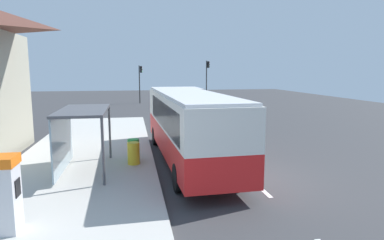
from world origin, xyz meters
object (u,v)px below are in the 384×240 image
object	(u,v)px
bus	(188,122)
bus_shelter	(76,124)
traffic_light_near_side	(207,75)
ticket_machine	(5,194)
sedan_near	(174,93)
sedan_far	(185,98)
recycling_bin_green	(133,150)
recycling_bin_yellow	(134,153)
white_van	(190,96)
traffic_light_far_side	(140,78)

from	to	relation	value
bus	bus_shelter	bearing A→B (deg)	-165.29
bus_shelter	traffic_light_near_side	bearing A→B (deg)	67.77
traffic_light_near_side	bus_shelter	xyz separation A→B (m)	(-11.91, -29.13, -1.49)
bus	ticket_machine	xyz separation A→B (m)	(-5.66, -6.24, -0.67)
sedan_near	sedan_far	bearing A→B (deg)	-90.00
ticket_machine	recycling_bin_green	bearing A→B (deg)	63.48
recycling_bin_yellow	recycling_bin_green	distance (m)	0.70
bus	recycling_bin_yellow	xyz separation A→B (m)	(-2.49, -0.58, -1.19)
recycling_bin_green	bus_shelter	world-z (taller)	bus_shelter
recycling_bin_green	traffic_light_near_side	xyz separation A→B (m)	(9.69, 27.78, 2.93)
white_van	bus_shelter	size ratio (longest dim) A/B	1.31
white_van	bus_shelter	xyz separation A→B (m)	(-8.61, -22.97, 0.75)
recycling_bin_yellow	traffic_light_far_side	size ratio (longest dim) A/B	0.20
recycling_bin_yellow	bus_shelter	bearing A→B (deg)	-163.66
recycling_bin_yellow	traffic_light_far_side	xyz separation A→B (m)	(1.10, 29.28, 2.56)
sedan_far	bus_shelter	size ratio (longest dim) A/B	1.10
white_van	ticket_machine	size ratio (longest dim) A/B	2.69
recycling_bin_yellow	bus_shelter	distance (m)	2.72
recycling_bin_yellow	recycling_bin_green	bearing A→B (deg)	90.00
sedan_near	recycling_bin_yellow	size ratio (longest dim) A/B	4.65
sedan_near	sedan_far	distance (m)	10.86
white_van	bus_shelter	bearing A→B (deg)	-110.55
recycling_bin_green	recycling_bin_yellow	bearing A→B (deg)	-90.00
ticket_machine	bus_shelter	world-z (taller)	bus_shelter
sedan_far	recycling_bin_green	xyz separation A→B (m)	(-6.50, -25.88, -0.14)
white_van	sedan_far	world-z (taller)	white_van
sedan_far	ticket_machine	size ratio (longest dim) A/B	2.27
white_van	sedan_far	distance (m)	4.29
bus_shelter	white_van	bearing A→B (deg)	69.45
ticket_machine	sedan_far	bearing A→B (deg)	73.30
ticket_machine	bus_shelter	xyz separation A→B (m)	(0.96, 5.00, 0.93)
recycling_bin_yellow	recycling_bin_green	xyz separation A→B (m)	(0.00, 0.70, 0.00)
recycling_bin_yellow	recycling_bin_green	size ratio (longest dim) A/B	1.00
ticket_machine	recycling_bin_yellow	xyz separation A→B (m)	(3.17, 5.65, -0.52)
traffic_light_far_side	white_van	bearing A→B (deg)	-52.71
white_van	traffic_light_far_side	bearing A→B (deg)	127.29
bus	sedan_near	xyz separation A→B (m)	(4.01, 36.85, -1.05)
sedan_near	bus_shelter	size ratio (longest dim) A/B	1.10
white_van	ticket_machine	xyz separation A→B (m)	(-9.57, -27.98, -0.17)
recycling_bin_green	traffic_light_far_side	distance (m)	28.72
white_van	traffic_light_far_side	world-z (taller)	traffic_light_far_side
sedan_far	traffic_light_far_side	bearing A→B (deg)	153.41
bus	white_van	bearing A→B (deg)	79.80
sedan_near	sedan_far	xyz separation A→B (m)	(-0.00, -10.86, 0.00)
recycling_bin_yellow	bus_shelter	size ratio (longest dim) A/B	0.24
bus	sedan_near	size ratio (longest dim) A/B	2.51
bus	recycling_bin_yellow	size ratio (longest dim) A/B	11.67
sedan_far	bus	bearing A→B (deg)	-98.77
white_van	recycling_bin_yellow	world-z (taller)	white_van
white_van	sedan_near	size ratio (longest dim) A/B	1.18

